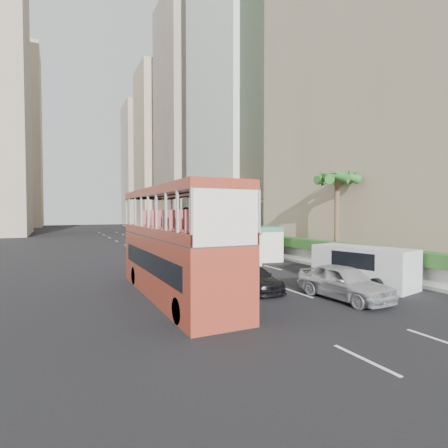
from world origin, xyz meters
TOP-DOWN VIEW (x-y plane):
  - ground_plane at (0.00, 0.00)m, footprint 200.00×200.00m
  - double_decker_bus at (-6.00, 0.00)m, footprint 2.50×11.00m
  - car_silver_lane_a at (-1.64, 6.06)m, footprint 1.98×4.52m
  - car_silver_lane_b at (0.70, -3.89)m, footprint 2.11×4.73m
  - car_black at (-2.06, -0.50)m, footprint 1.75×4.21m
  - van_asset at (0.76, 16.71)m, footprint 2.15×4.45m
  - minibus_near at (1.08, 8.71)m, footprint 2.77×6.19m
  - minibus_far at (4.59, 10.15)m, footprint 3.06×6.47m
  - panel_van_near at (3.86, -2.08)m, footprint 3.10×5.50m
  - panel_van_far at (4.46, 18.57)m, footprint 2.23×5.52m
  - sidewalk at (9.00, 25.00)m, footprint 6.00×120.00m
  - kerb_wall at (6.20, 14.00)m, footprint 0.30×44.00m
  - hedge at (6.20, 14.00)m, footprint 1.10×44.00m
  - palm_tree at (7.80, 4.00)m, footprint 0.36×0.36m
  - shell_station at (10.00, 23.00)m, footprint 6.50×8.00m
  - tower_stripe at (18.00, 34.00)m, footprint 16.00×18.00m
  - tower_mid at (18.00, 58.00)m, footprint 16.00×16.00m
  - tower_far_a at (17.00, 82.00)m, footprint 14.00×14.00m
  - tower_far_b at (17.00, 104.00)m, footprint 14.00×14.00m
  - tower_left_b at (-22.00, 90.00)m, footprint 16.00×16.00m

SIDE VIEW (x-z plane):
  - ground_plane at x=0.00m, z-range 0.00..0.00m
  - car_silver_lane_a at x=-1.64m, z-range -0.72..0.72m
  - car_silver_lane_b at x=0.70m, z-range -0.79..0.79m
  - car_black at x=-2.06m, z-range -0.61..0.61m
  - van_asset at x=0.76m, z-range -0.61..0.61m
  - sidewalk at x=9.00m, z-range 0.00..0.18m
  - kerb_wall at x=6.20m, z-range 0.18..1.18m
  - panel_van_near at x=3.86m, z-range 0.00..2.08m
  - panel_van_far at x=4.46m, z-range 0.00..2.20m
  - minibus_near at x=1.08m, z-range 0.00..2.65m
  - minibus_far at x=4.59m, z-range 0.00..2.76m
  - hedge at x=6.20m, z-range 1.18..1.88m
  - double_decker_bus at x=-6.00m, z-range 0.00..5.06m
  - shell_station at x=10.00m, z-range 0.00..5.50m
  - palm_tree at x=7.80m, z-range 0.18..6.58m
  - tower_far_b at x=17.00m, z-range 0.00..40.00m
  - tower_far_a at x=17.00m, z-range 0.00..44.00m
  - tower_left_b at x=-22.00m, z-range 0.00..46.00m
  - tower_mid at x=18.00m, z-range 0.00..50.00m
  - tower_stripe at x=18.00m, z-range 0.00..58.00m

